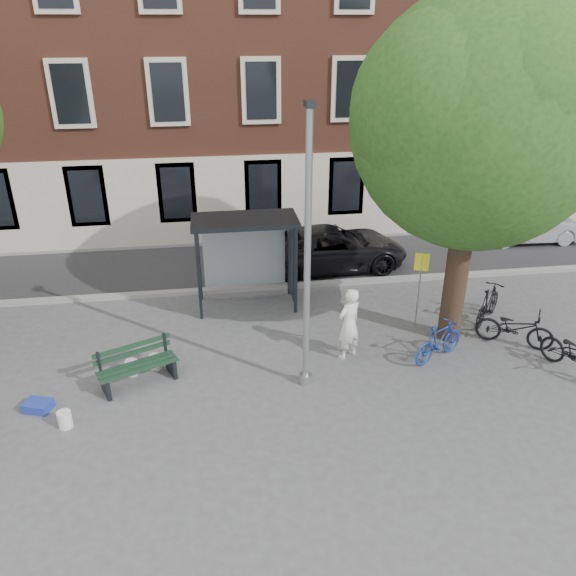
% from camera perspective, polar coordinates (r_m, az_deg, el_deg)
% --- Properties ---
extents(ground, '(90.00, 90.00, 0.00)m').
position_cam_1_polar(ground, '(12.86, 1.78, -9.63)').
color(ground, '#4C4C4F').
rests_on(ground, ground).
extents(road, '(40.00, 4.00, 0.01)m').
position_cam_1_polar(road, '(18.94, -1.83, 2.59)').
color(road, '#28282B').
rests_on(road, ground).
extents(curb_near, '(40.00, 0.25, 0.12)m').
position_cam_1_polar(curb_near, '(17.11, -1.07, 0.16)').
color(curb_near, gray).
rests_on(curb_near, ground).
extents(curb_far, '(40.00, 0.25, 0.12)m').
position_cam_1_polar(curb_far, '(20.77, -2.46, 4.87)').
color(curb_far, gray).
rests_on(curb_far, ground).
extents(building_row, '(30.00, 8.00, 14.00)m').
position_cam_1_polar(building_row, '(23.40, -3.93, 24.58)').
color(building_row, brown).
rests_on(building_row, ground).
extents(lamppost, '(0.28, 0.35, 6.11)m').
position_cam_1_polar(lamppost, '(11.48, 1.96, 1.79)').
color(lamppost, '#9EA0A3').
rests_on(lamppost, ground).
extents(tree_right, '(5.76, 5.60, 8.20)m').
position_cam_1_polar(tree_right, '(13.23, 19.17, 16.47)').
color(tree_right, black).
rests_on(tree_right, ground).
extents(bus_shelter, '(2.85, 1.45, 2.62)m').
position_cam_1_polar(bus_shelter, '(15.50, -2.94, 4.82)').
color(bus_shelter, '#1E2328').
rests_on(bus_shelter, ground).
extents(painter, '(0.79, 0.71, 1.81)m').
position_cam_1_polar(painter, '(13.39, 6.20, -3.63)').
color(painter, white).
rests_on(painter, ground).
extents(bench, '(1.83, 1.22, 0.90)m').
position_cam_1_polar(bench, '(13.07, -15.05, -7.78)').
color(bench, '#1E2328').
rests_on(bench, ground).
extents(bike_a, '(1.93, 1.51, 0.98)m').
position_cam_1_polar(bike_a, '(15.09, 22.05, -3.76)').
color(bike_a, black).
rests_on(bike_a, ground).
extents(bike_b, '(1.64, 1.18, 0.97)m').
position_cam_1_polar(bike_b, '(13.91, 15.10, -5.24)').
color(bike_b, navy).
rests_on(bike_b, ground).
extents(bike_d, '(1.56, 1.58, 1.04)m').
position_cam_1_polar(bike_d, '(15.99, 19.67, -1.53)').
color(bike_d, black).
rests_on(bike_d, ground).
extents(car_dark, '(5.06, 2.61, 1.37)m').
position_cam_1_polar(car_dark, '(18.39, 4.44, 4.09)').
color(car_dark, black).
rests_on(car_dark, ground).
extents(car_silver, '(3.88, 1.47, 1.26)m').
position_cam_1_polar(car_silver, '(22.39, 23.31, 5.88)').
color(car_silver, '#A2A6AA').
rests_on(car_silver, ground).
extents(blue_crate, '(0.65, 0.56, 0.20)m').
position_cam_1_polar(blue_crate, '(13.12, -24.07, -10.87)').
color(blue_crate, '#22389C').
rests_on(blue_crate, ground).
extents(bucket_a, '(0.36, 0.36, 0.36)m').
position_cam_1_polar(bucket_a, '(12.38, -21.72, -12.30)').
color(bucket_a, white).
rests_on(bucket_a, ground).
extents(bucket_b, '(0.29, 0.29, 0.36)m').
position_cam_1_polar(bucket_b, '(13.54, -15.60, -7.77)').
color(bucket_b, silver).
rests_on(bucket_b, ground).
extents(bucket_c, '(0.34, 0.34, 0.36)m').
position_cam_1_polar(bucket_c, '(13.61, -13.29, -7.28)').
color(bucket_c, silver).
rests_on(bucket_c, ground).
extents(notice_sign, '(0.35, 0.17, 2.10)m').
position_cam_1_polar(notice_sign, '(14.76, 13.33, 1.51)').
color(notice_sign, '#9EA0A3').
rests_on(notice_sign, ground).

